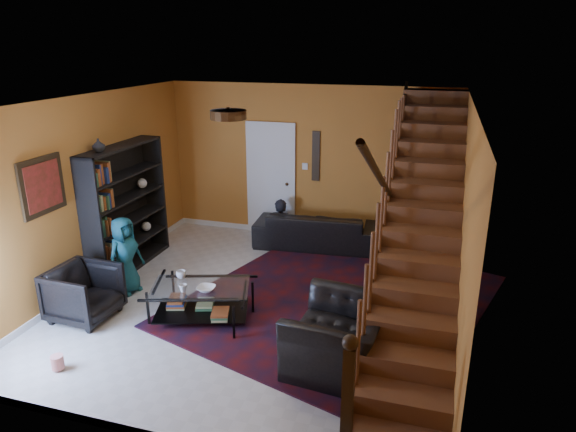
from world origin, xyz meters
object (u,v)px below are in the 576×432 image
Objects in this scene: bookshelf at (127,210)px; armchair_left at (84,293)px; armchair_right at (338,337)px; sofa at (317,229)px; coffee_table at (201,300)px.

bookshelf is 1.77m from armchair_left.
armchair_right is (3.78, -1.73, -0.58)m from bookshelf.
armchair_left is at bearing 50.53° from sofa.
armchair_right is at bearing -88.66° from armchair_left.
armchair_left is (0.35, -1.63, -0.60)m from bookshelf.
coffee_table is (-0.85, -2.92, -0.04)m from sofa.
armchair_right is (1.08, -3.43, 0.06)m from sofa.
coffee_table is at bearing -71.79° from armchair_left.
bookshelf is 1.42× the size of coffee_table.
armchair_right is at bearing -14.60° from coffee_table.
bookshelf is at bearing -108.74° from armchair_right.
sofa is 1.86× the size of armchair_right.
armchair_right is (3.42, -0.10, 0.02)m from armchair_left.
armchair_right is at bearing -24.58° from bookshelf.
bookshelf is 3.25m from sofa.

